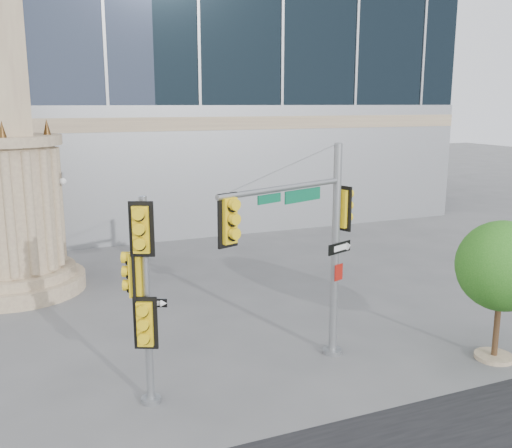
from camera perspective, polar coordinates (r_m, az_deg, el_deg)
name	(u,v)px	position (r m, az deg, el deg)	size (l,w,h in m)	color
ground	(303,375)	(13.54, 4.76, -14.77)	(120.00, 120.00, 0.00)	#545456
monument	(2,122)	(19.70, -24.05, 9.30)	(4.40, 4.40, 16.60)	gray
main_signal_pole	(310,233)	(12.94, 5.41, -0.89)	(3.85, 1.73, 5.19)	slate
secondary_signal_pole	(143,287)	(11.52, -11.25, -6.15)	(0.73, 0.73, 4.34)	slate
street_tree	(503,269)	(14.68, 23.45, -4.18)	(2.19, 2.14, 3.42)	gray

